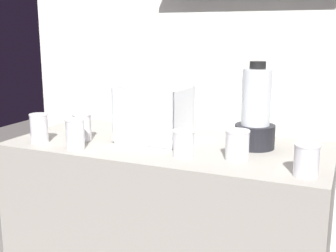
{
  "coord_description": "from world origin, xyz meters",
  "views": [
    {
      "loc": [
        0.74,
        -1.7,
        1.39
      ],
      "look_at": [
        0.0,
        0.0,
        0.98
      ],
      "focal_mm": 46.02,
      "sensor_mm": 36.0,
      "label": 1
    }
  ],
  "objects_px": {
    "blender_pitcher": "(256,114)",
    "juice_cup_carrot_rightmost": "(306,162)",
    "juice_cup_mango_left": "(82,128)",
    "juice_cup_mango_far_right": "(237,147)",
    "juice_cup_mango_right": "(184,145)",
    "carrot_display_bin": "(154,123)",
    "juice_cup_beet_middle": "(75,136)",
    "juice_cup_carrot_far_left": "(39,130)"
  },
  "relations": [
    {
      "from": "blender_pitcher",
      "to": "juice_cup_carrot_rightmost",
      "type": "relative_size",
      "value": 3.25
    },
    {
      "from": "blender_pitcher",
      "to": "juice_cup_mango_left",
      "type": "bearing_deg",
      "value": -165.67
    },
    {
      "from": "juice_cup_mango_far_right",
      "to": "juice_cup_carrot_rightmost",
      "type": "relative_size",
      "value": 1.05
    },
    {
      "from": "juice_cup_mango_right",
      "to": "carrot_display_bin",
      "type": "bearing_deg",
      "value": 138.14
    },
    {
      "from": "carrot_display_bin",
      "to": "juice_cup_mango_far_right",
      "type": "xyz_separation_m",
      "value": [
        0.43,
        -0.16,
        -0.03
      ]
    },
    {
      "from": "carrot_display_bin",
      "to": "blender_pitcher",
      "type": "relative_size",
      "value": 0.8
    },
    {
      "from": "juice_cup_beet_middle",
      "to": "juice_cup_mango_far_right",
      "type": "xyz_separation_m",
      "value": [
        0.67,
        0.12,
        -0.01
      ]
    },
    {
      "from": "blender_pitcher",
      "to": "juice_cup_mango_right",
      "type": "xyz_separation_m",
      "value": [
        -0.23,
        -0.25,
        -0.1
      ]
    },
    {
      "from": "carrot_display_bin",
      "to": "juice_cup_mango_far_right",
      "type": "height_order",
      "value": "carrot_display_bin"
    },
    {
      "from": "juice_cup_mango_left",
      "to": "juice_cup_mango_far_right",
      "type": "relative_size",
      "value": 1.05
    },
    {
      "from": "carrot_display_bin",
      "to": "juice_cup_mango_right",
      "type": "relative_size",
      "value": 2.73
    },
    {
      "from": "carrot_display_bin",
      "to": "juice_cup_carrot_rightmost",
      "type": "distance_m",
      "value": 0.74
    },
    {
      "from": "juice_cup_mango_left",
      "to": "juice_cup_mango_far_right",
      "type": "distance_m",
      "value": 0.72
    },
    {
      "from": "juice_cup_mango_right",
      "to": "blender_pitcher",
      "type": "bearing_deg",
      "value": 47.33
    },
    {
      "from": "juice_cup_mango_left",
      "to": "juice_cup_beet_middle",
      "type": "height_order",
      "value": "juice_cup_beet_middle"
    },
    {
      "from": "juice_cup_mango_left",
      "to": "juice_cup_beet_middle",
      "type": "bearing_deg",
      "value": -67.37
    },
    {
      "from": "blender_pitcher",
      "to": "juice_cup_mango_right",
      "type": "bearing_deg",
      "value": -132.67
    },
    {
      "from": "juice_cup_mango_far_right",
      "to": "juice_cup_carrot_rightmost",
      "type": "height_order",
      "value": "juice_cup_mango_far_right"
    },
    {
      "from": "carrot_display_bin",
      "to": "juice_cup_beet_middle",
      "type": "distance_m",
      "value": 0.37
    },
    {
      "from": "juice_cup_carrot_far_left",
      "to": "juice_cup_beet_middle",
      "type": "distance_m",
      "value": 0.21
    },
    {
      "from": "juice_cup_carrot_far_left",
      "to": "juice_cup_mango_left",
      "type": "distance_m",
      "value": 0.19
    },
    {
      "from": "juice_cup_beet_middle",
      "to": "juice_cup_carrot_rightmost",
      "type": "height_order",
      "value": "juice_cup_beet_middle"
    },
    {
      "from": "juice_cup_beet_middle",
      "to": "juice_cup_carrot_rightmost",
      "type": "xyz_separation_m",
      "value": [
        0.93,
        0.03,
        -0.01
      ]
    },
    {
      "from": "juice_cup_carrot_far_left",
      "to": "juice_cup_mango_far_right",
      "type": "relative_size",
      "value": 1.11
    },
    {
      "from": "juice_cup_mango_right",
      "to": "juice_cup_mango_left",
      "type": "bearing_deg",
      "value": 173.64
    },
    {
      "from": "blender_pitcher",
      "to": "juice_cup_beet_middle",
      "type": "relative_size",
      "value": 2.82
    },
    {
      "from": "blender_pitcher",
      "to": "juice_cup_mango_right",
      "type": "relative_size",
      "value": 3.41
    },
    {
      "from": "juice_cup_beet_middle",
      "to": "juice_cup_mango_right",
      "type": "distance_m",
      "value": 0.47
    },
    {
      "from": "juice_cup_beet_middle",
      "to": "blender_pitcher",
      "type": "bearing_deg",
      "value": 25.27
    },
    {
      "from": "juice_cup_carrot_far_left",
      "to": "juice_cup_mango_right",
      "type": "bearing_deg",
      "value": 4.47
    },
    {
      "from": "carrot_display_bin",
      "to": "juice_cup_mango_far_right",
      "type": "relative_size",
      "value": 2.49
    },
    {
      "from": "blender_pitcher",
      "to": "juice_cup_mango_left",
      "type": "xyz_separation_m",
      "value": [
        -0.75,
        -0.19,
        -0.09
      ]
    },
    {
      "from": "juice_cup_mango_left",
      "to": "juice_cup_carrot_rightmost",
      "type": "relative_size",
      "value": 1.1
    },
    {
      "from": "blender_pitcher",
      "to": "juice_cup_carrot_far_left",
      "type": "relative_size",
      "value": 2.79
    },
    {
      "from": "carrot_display_bin",
      "to": "juice_cup_mango_left",
      "type": "height_order",
      "value": "carrot_display_bin"
    },
    {
      "from": "juice_cup_mango_left",
      "to": "juice_cup_mango_right",
      "type": "height_order",
      "value": "juice_cup_mango_left"
    },
    {
      "from": "juice_cup_carrot_far_left",
      "to": "juice_cup_carrot_rightmost",
      "type": "height_order",
      "value": "juice_cup_carrot_far_left"
    },
    {
      "from": "juice_cup_mango_left",
      "to": "juice_cup_carrot_rightmost",
      "type": "distance_m",
      "value": 0.99
    },
    {
      "from": "carrot_display_bin",
      "to": "juice_cup_carrot_far_left",
      "type": "relative_size",
      "value": 2.24
    },
    {
      "from": "juice_cup_beet_middle",
      "to": "juice_cup_mango_right",
      "type": "height_order",
      "value": "juice_cup_beet_middle"
    },
    {
      "from": "carrot_display_bin",
      "to": "juice_cup_mango_far_right",
      "type": "distance_m",
      "value": 0.46
    },
    {
      "from": "juice_cup_carrot_rightmost",
      "to": "juice_cup_mango_right",
      "type": "bearing_deg",
      "value": 174.04
    }
  ]
}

